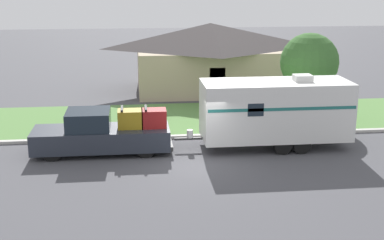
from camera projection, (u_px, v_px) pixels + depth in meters
The scene contains 8 objects.
ground_plane at pixel (198, 164), 22.61m from camera, with size 120.00×120.00×0.00m, color #47474C.
curb_strip at pixel (189, 136), 26.19m from camera, with size 80.00×0.30×0.14m.
lawn_strip at pixel (182, 118), 29.71m from camera, with size 80.00×7.00×0.03m.
house_across_street at pixel (210, 56), 36.49m from camera, with size 10.62×7.09×4.59m.
pickup_truck at pixel (103, 133), 23.77m from camera, with size 6.16×2.08×2.06m.
travel_trailer at pixel (275, 110), 24.37m from camera, with size 7.98×2.51×3.36m.
mailbox at pixel (297, 109), 27.34m from camera, with size 0.48×0.20×1.38m.
tree_in_yard at pixel (309, 62), 28.57m from camera, with size 3.13×3.13×4.77m.
Camera 1 is at (-2.61, -21.18, 7.71)m, focal length 50.00 mm.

